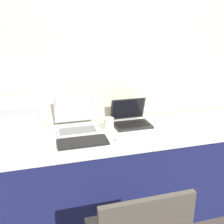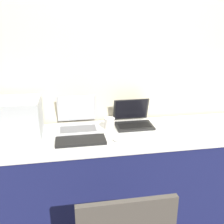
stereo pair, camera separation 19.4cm
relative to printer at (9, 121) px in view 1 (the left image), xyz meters
name	(u,v)px [view 1 (the left image)]	position (x,y,z in m)	size (l,w,h in m)	color
wall_back	(114,60)	(0.89, 0.29, 0.38)	(8.00, 0.05, 2.60)	beige
table	(126,173)	(0.89, -0.10, -0.54)	(2.49, 0.64, 0.76)	#191E51
printer	(9,121)	(0.00, 0.00, 0.00)	(0.44, 0.33, 0.30)	#B2B7BC
laptop_left	(76,123)	(0.51, 0.09, -0.10)	(0.33, 0.33, 0.26)	#B7B7BC
laptop_right	(131,119)	(0.98, 0.08, -0.11)	(0.31, 0.27, 0.22)	black
external_keyboard	(83,142)	(0.51, -0.19, -0.15)	(0.38, 0.17, 0.02)	black
coffee_cup	(109,124)	(0.77, 0.01, -0.11)	(0.09, 0.09, 0.10)	white
mouse	(119,139)	(0.79, -0.22, -0.15)	(0.07, 0.06, 0.03)	silver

